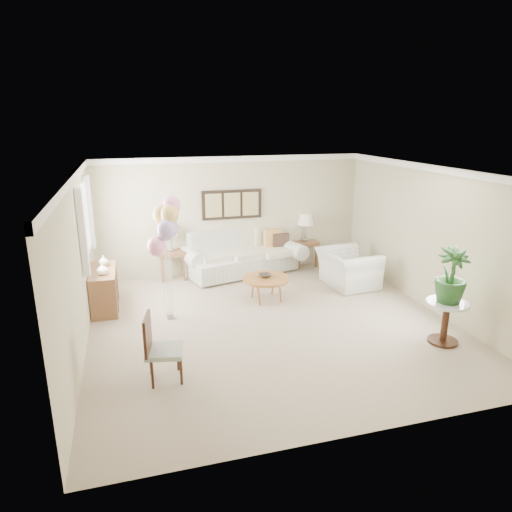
# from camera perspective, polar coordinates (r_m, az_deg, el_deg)

# --- Properties ---
(ground_plane) EXTENTS (6.00, 6.00, 0.00)m
(ground_plane) POSITION_cam_1_polar(r_m,az_deg,el_deg) (7.90, 2.00, -8.46)
(ground_plane) COLOR tan
(room_shell) EXTENTS (6.04, 6.04, 2.60)m
(room_shell) POSITION_cam_1_polar(r_m,az_deg,el_deg) (7.41, 1.10, 3.19)
(room_shell) COLOR #B9B08B
(room_shell) RESTS_ON ground
(wall_art_triptych) EXTENTS (1.35, 0.06, 0.65)m
(wall_art_triptych) POSITION_cam_1_polar(r_m,az_deg,el_deg) (10.18, -3.02, 6.45)
(wall_art_triptych) COLOR black
(wall_art_triptych) RESTS_ON ground
(sofa) EXTENTS (2.92, 1.59, 0.99)m
(sofa) POSITION_cam_1_polar(r_m,az_deg,el_deg) (10.33, -1.85, -0.00)
(sofa) COLOR silver
(sofa) RESTS_ON ground
(end_table_left) EXTENTS (0.58, 0.52, 0.63)m
(end_table_left) POSITION_cam_1_polar(r_m,az_deg,el_deg) (10.07, -10.45, 0.09)
(end_table_left) COLOR brown
(end_table_left) RESTS_ON ground
(end_table_right) EXTENTS (0.56, 0.51, 0.61)m
(end_table_right) POSITION_cam_1_polar(r_m,az_deg,el_deg) (10.86, 6.10, 1.40)
(end_table_right) COLOR brown
(end_table_right) RESTS_ON ground
(lamp_left) EXTENTS (0.32, 0.32, 0.57)m
(lamp_left) POSITION_cam_1_polar(r_m,az_deg,el_deg) (9.93, -10.61, 3.04)
(lamp_left) COLOR gray
(lamp_left) RESTS_ON end_table_left
(lamp_right) EXTENTS (0.37, 0.37, 0.65)m
(lamp_right) POSITION_cam_1_polar(r_m,az_deg,el_deg) (10.72, 6.20, 4.48)
(lamp_right) COLOR gray
(lamp_right) RESTS_ON end_table_right
(coffee_table) EXTENTS (0.90, 0.90, 0.46)m
(coffee_table) POSITION_cam_1_polar(r_m,az_deg,el_deg) (8.74, 1.31, -2.94)
(coffee_table) COLOR #A46A38
(coffee_table) RESTS_ON ground
(decor_bowl) EXTENTS (0.25, 0.25, 0.06)m
(decor_bowl) POSITION_cam_1_polar(r_m,az_deg,el_deg) (8.75, 1.16, -2.46)
(decor_bowl) COLOR #322A21
(decor_bowl) RESTS_ON coffee_table
(armchair) EXTENTS (1.10, 1.24, 0.76)m
(armchair) POSITION_cam_1_polar(r_m,az_deg,el_deg) (9.71, 11.41, -1.52)
(armchair) COLOR silver
(armchair) RESTS_ON ground
(side_table) EXTENTS (0.63, 0.63, 0.68)m
(side_table) POSITION_cam_1_polar(r_m,az_deg,el_deg) (7.66, 22.70, -6.48)
(side_table) COLOR silver
(side_table) RESTS_ON ground
(potted_plant) EXTENTS (0.56, 0.56, 0.86)m
(potted_plant) POSITION_cam_1_polar(r_m,az_deg,el_deg) (7.46, 23.22, -2.23)
(potted_plant) COLOR #224D1F
(potted_plant) RESTS_ON side_table
(accent_chair) EXTENTS (0.55, 0.55, 0.95)m
(accent_chair) POSITION_cam_1_polar(r_m,az_deg,el_deg) (6.25, -12.04, -11.01)
(accent_chair) COLOR #98A396
(accent_chair) RESTS_ON ground
(credenza) EXTENTS (0.46, 1.20, 0.74)m
(credenza) POSITION_cam_1_polar(r_m,az_deg,el_deg) (8.85, -18.43, -3.95)
(credenza) COLOR brown
(credenza) RESTS_ON ground
(vase_white) EXTENTS (0.25, 0.25, 0.20)m
(vase_white) POSITION_cam_1_polar(r_m,az_deg,el_deg) (8.44, -18.65, -1.55)
(vase_white) COLOR white
(vase_white) RESTS_ON credenza
(vase_sage) EXTENTS (0.21, 0.21, 0.20)m
(vase_sage) POSITION_cam_1_polar(r_m,az_deg,el_deg) (8.94, -18.53, -0.55)
(vase_sage) COLOR #AFC0A2
(vase_sage) RESTS_ON credenza
(balloon_cluster) EXTENTS (0.60, 0.56, 2.16)m
(balloon_cluster) POSITION_cam_1_polar(r_m,az_deg,el_deg) (7.71, -11.22, 3.99)
(balloon_cluster) COLOR gray
(balloon_cluster) RESTS_ON ground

